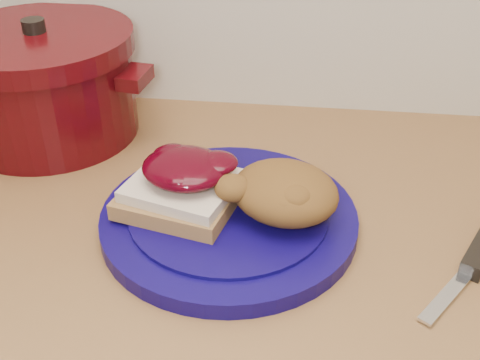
# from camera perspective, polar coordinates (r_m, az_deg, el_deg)

# --- Properties ---
(plate) EXTENTS (0.36, 0.36, 0.02)m
(plate) POSITION_cam_1_polar(r_m,az_deg,el_deg) (0.68, -1.05, -3.74)
(plate) COLOR #0C0549
(plate) RESTS_ON wood_countertop
(sandwich) EXTENTS (0.14, 0.13, 0.06)m
(sandwich) POSITION_cam_1_polar(r_m,az_deg,el_deg) (0.66, -5.50, -0.36)
(sandwich) COLOR olive
(sandwich) RESTS_ON plate
(stuffing_mound) EXTENTS (0.14, 0.13, 0.06)m
(stuffing_mound) POSITION_cam_1_polar(r_m,az_deg,el_deg) (0.64, 4.31, -1.16)
(stuffing_mound) COLOR brown
(stuffing_mound) RESTS_ON plate
(butter_knife) EXTENTS (0.12, 0.16, 0.00)m
(butter_knife) POSITION_cam_1_polar(r_m,az_deg,el_deg) (0.66, 20.81, -8.14)
(butter_knife) COLOR silver
(butter_knife) RESTS_ON wood_countertop
(dutch_oven) EXTENTS (0.31, 0.29, 0.16)m
(dutch_oven) POSITION_cam_1_polar(r_m,az_deg,el_deg) (0.87, -18.04, 8.75)
(dutch_oven) COLOR #3C0609
(dutch_oven) RESTS_ON wood_countertop
(pepper_grinder) EXTENTS (0.06, 0.06, 0.14)m
(pepper_grinder) POSITION_cam_1_polar(r_m,az_deg,el_deg) (0.89, -16.26, 9.17)
(pepper_grinder) COLOR black
(pepper_grinder) RESTS_ON wood_countertop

